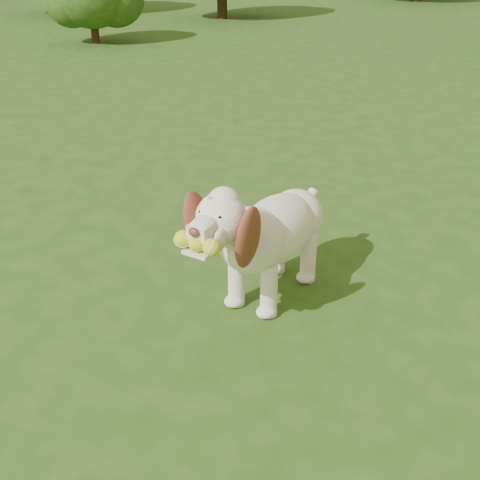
# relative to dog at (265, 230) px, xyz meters

# --- Properties ---
(ground) EXTENTS (80.00, 80.00, 0.00)m
(ground) POSITION_rel_dog_xyz_m (0.58, 0.23, -0.38)
(ground) COLOR #244714
(ground) RESTS_ON ground
(dog) EXTENTS (0.66, 1.07, 0.72)m
(dog) POSITION_rel_dog_xyz_m (0.00, 0.00, 0.00)
(dog) COLOR white
(dog) RESTS_ON ground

